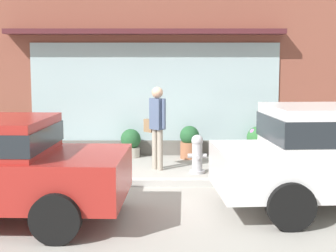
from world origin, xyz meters
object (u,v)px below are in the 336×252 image
potted_plant_by_entrance (321,145)px  potted_plant_window_right (132,143)px  pedestrian_with_handbag (158,121)px  fire_hydrant (199,154)px  potted_plant_low_front (19,142)px  potted_plant_window_left (191,142)px  potted_plant_trailing_edge (260,142)px

potted_plant_by_entrance → potted_plant_window_right: potted_plant_window_right is taller
potted_plant_by_entrance → potted_plant_window_right: 4.58m
pedestrian_with_handbag → potted_plant_by_entrance: pedestrian_with_handbag is taller
fire_hydrant → potted_plant_low_front: fire_hydrant is taller
potted_plant_low_front → pedestrian_with_handbag: bearing=-21.7°
fire_hydrant → potted_plant_window_right: fire_hydrant is taller
fire_hydrant → potted_plant_window_right: 2.34m
potted_plant_by_entrance → potted_plant_window_left: potted_plant_window_left is taller
potted_plant_window_left → potted_plant_window_right: potted_plant_window_left is taller
potted_plant_by_entrance → potted_plant_low_front: size_ratio=0.81×
fire_hydrant → potted_plant_window_left: fire_hydrant is taller
pedestrian_with_handbag → potted_plant_window_right: bearing=-19.3°
potted_plant_by_entrance → potted_plant_window_right: (-4.58, -0.03, 0.06)m
potted_plant_window_right → potted_plant_trailing_edge: bearing=-2.3°
fire_hydrant → pedestrian_with_handbag: bearing=156.9°
fire_hydrant → pedestrian_with_handbag: 1.11m
pedestrian_with_handbag → potted_plant_window_right: size_ratio=2.57×
pedestrian_with_handbag → potted_plant_trailing_edge: pedestrian_with_handbag is taller
pedestrian_with_handbag → potted_plant_low_front: pedestrian_with_handbag is taller
potted_plant_trailing_edge → potted_plant_low_front: (-5.76, 0.03, -0.01)m
potted_plant_trailing_edge → potted_plant_window_left: 1.64m
pedestrian_with_handbag → potted_plant_window_left: size_ratio=2.26×
fire_hydrant → potted_plant_low_front: size_ratio=1.07×
potted_plant_low_front → potted_plant_window_right: bearing=2.0°
potted_plant_window_left → potted_plant_by_entrance: bearing=3.1°
potted_plant_by_entrance → fire_hydrant: bearing=-149.3°
potted_plant_window_left → potted_plant_low_front: (-4.12, 0.04, -0.02)m
pedestrian_with_handbag → fire_hydrant: bearing=-157.2°
fire_hydrant → pedestrian_with_handbag: (-0.84, 0.36, 0.63)m
fire_hydrant → potted_plant_window_left: (-0.09, 1.65, -0.00)m
potted_plant_trailing_edge → fire_hydrant: bearing=-132.9°
potted_plant_window_left → potted_plant_low_front: 4.12m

